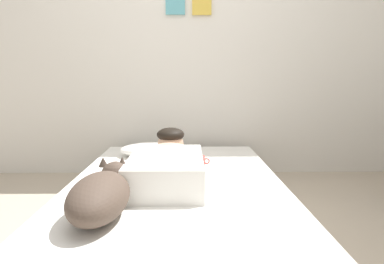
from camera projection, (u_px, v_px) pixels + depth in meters
name	position (u px, v px, depth m)	size (l,w,h in m)	color
ground_plane	(190.00, 256.00, 1.68)	(12.05, 12.05, 0.00)	tan
back_wall	(189.00, 41.00, 3.04)	(4.02, 0.12, 2.50)	silver
bed	(177.00, 201.00, 2.06)	(1.33, 2.07, 0.28)	#4C4742
pillow	(153.00, 150.00, 2.64)	(0.52, 0.32, 0.11)	white
person_lying	(168.00, 162.00, 2.04)	(0.43, 0.92, 0.27)	white
dog	(102.00, 194.00, 1.48)	(0.26, 0.57, 0.21)	#4C3D33
coffee_cup	(199.00, 161.00, 2.34)	(0.12, 0.09, 0.07)	#D84C47
cell_phone	(153.00, 172.00, 2.19)	(0.07, 0.14, 0.01)	black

